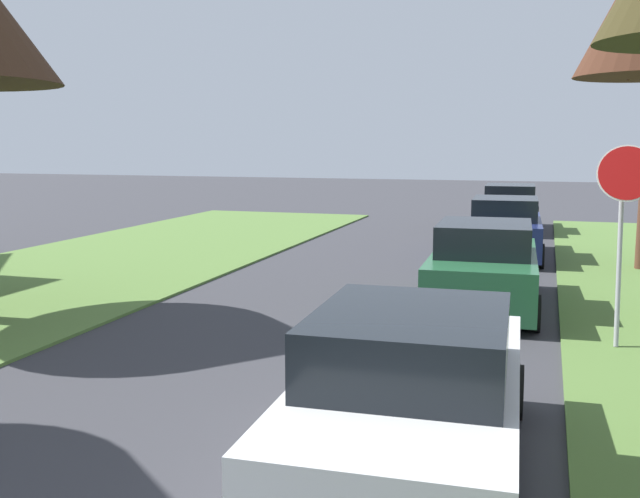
% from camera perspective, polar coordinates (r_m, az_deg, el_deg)
% --- Properties ---
extents(stop_sign_far, '(0.81, 0.69, 2.92)m').
position_cam_1_polar(stop_sign_far, '(11.16, 22.76, 3.41)').
color(stop_sign_far, '#9EA0A5').
rests_on(stop_sign_far, grass_verge_right).
extents(parked_sedan_white, '(2.07, 4.46, 1.57)m').
position_cam_1_polar(parked_sedan_white, '(6.65, 7.27, -11.63)').
color(parked_sedan_white, white).
rests_on(parked_sedan_white, ground).
extents(parked_sedan_green, '(2.07, 4.46, 1.57)m').
position_cam_1_polar(parked_sedan_green, '(13.58, 12.73, -1.45)').
color(parked_sedan_green, '#28663D').
rests_on(parked_sedan_green, ground).
extents(parked_sedan_navy, '(2.07, 4.46, 1.57)m').
position_cam_1_polar(parked_sedan_navy, '(19.67, 14.26, 1.49)').
color(parked_sedan_navy, navy).
rests_on(parked_sedan_navy, ground).
extents(parked_sedan_black, '(2.07, 4.46, 1.57)m').
position_cam_1_polar(parked_sedan_black, '(25.74, 14.63, 3.04)').
color(parked_sedan_black, black).
rests_on(parked_sedan_black, ground).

